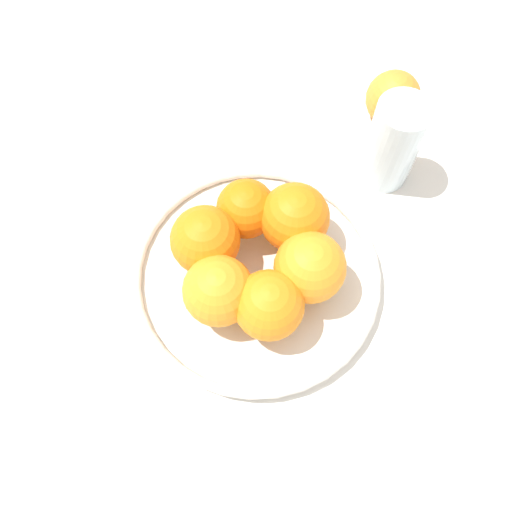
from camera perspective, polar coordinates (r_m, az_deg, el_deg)
ground_plane at (r=0.63m, az=-0.00°, el=-2.53°), size 4.00×4.00×0.00m
fruit_bowl at (r=0.61m, az=-0.00°, el=-2.09°), size 0.30×0.30×0.02m
orange_pile at (r=0.57m, az=0.30°, el=0.14°), size 0.21×0.19×0.08m
stray_orange at (r=0.76m, az=15.38°, el=17.01°), size 0.08×0.08×0.08m
drinking_glass at (r=0.67m, az=15.38°, el=12.28°), size 0.07×0.07×0.13m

